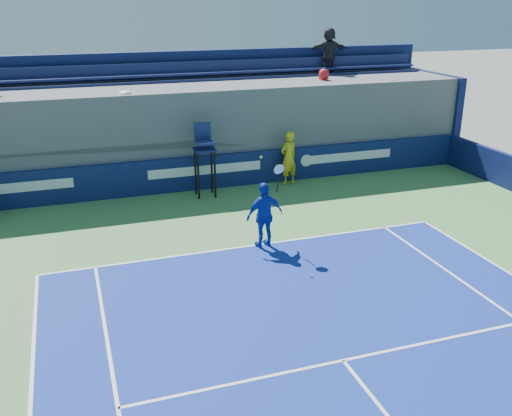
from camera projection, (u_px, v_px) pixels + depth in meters
name	position (u px, v px, depth m)	size (l,w,h in m)	color
ball_person	(289.00, 158.00, 20.30)	(0.70, 0.46, 1.91)	gold
back_hoarding	(205.00, 172.00, 19.91)	(20.40, 0.21, 1.20)	#0D184B
umpire_chair	(204.00, 152.00, 18.89)	(0.74, 0.74, 2.48)	black
tennis_player	(265.00, 215.00, 15.15)	(1.12, 0.62, 2.57)	#1330A1
stadium_seating	(191.00, 125.00, 21.29)	(21.00, 4.05, 5.20)	#56565C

